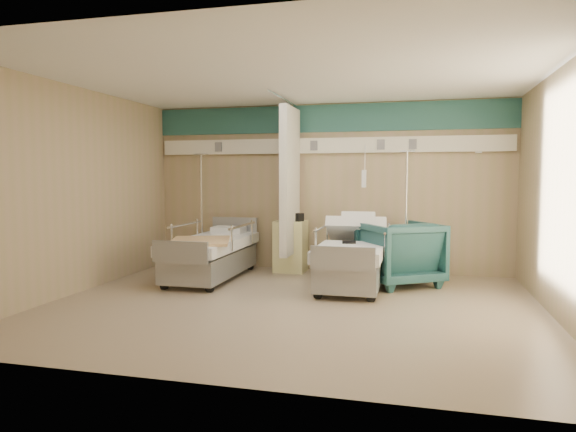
{
  "coord_description": "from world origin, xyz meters",
  "views": [
    {
      "loc": [
        1.49,
        -6.05,
        1.59
      ],
      "look_at": [
        -0.19,
        0.6,
        1.06
      ],
      "focal_mm": 32.0,
      "sensor_mm": 36.0,
      "label": 1
    }
  ],
  "objects_px": {
    "bedside_cabinet": "(291,246)",
    "iv_stand_left": "(202,246)",
    "bed_right": "(353,265)",
    "bed_left": "(211,259)",
    "visitor_armchair": "(400,253)",
    "iv_stand_right": "(405,252)"
  },
  "relations": [
    {
      "from": "bed_left",
      "to": "iv_stand_left",
      "type": "xyz_separation_m",
      "value": [
        -0.48,
        0.75,
        0.09
      ]
    },
    {
      "from": "bedside_cabinet",
      "to": "iv_stand_right",
      "type": "height_order",
      "value": "iv_stand_right"
    },
    {
      "from": "iv_stand_right",
      "to": "iv_stand_left",
      "type": "height_order",
      "value": "iv_stand_right"
    },
    {
      "from": "bed_right",
      "to": "iv_stand_right",
      "type": "xyz_separation_m",
      "value": [
        0.72,
        0.87,
        0.09
      ]
    },
    {
      "from": "bedside_cabinet",
      "to": "iv_stand_left",
      "type": "bearing_deg",
      "value": -174.47
    },
    {
      "from": "iv_stand_left",
      "to": "bedside_cabinet",
      "type": "bearing_deg",
      "value": 5.53
    },
    {
      "from": "bedside_cabinet",
      "to": "visitor_armchair",
      "type": "height_order",
      "value": "visitor_armchair"
    },
    {
      "from": "bed_left",
      "to": "visitor_armchair",
      "type": "relative_size",
      "value": 2.1
    },
    {
      "from": "iv_stand_right",
      "to": "bed_right",
      "type": "bearing_deg",
      "value": -129.8
    },
    {
      "from": "iv_stand_right",
      "to": "iv_stand_left",
      "type": "bearing_deg",
      "value": -178.08
    },
    {
      "from": "visitor_armchair",
      "to": "iv_stand_right",
      "type": "height_order",
      "value": "iv_stand_right"
    },
    {
      "from": "bedside_cabinet",
      "to": "iv_stand_right",
      "type": "bearing_deg",
      "value": -1.05
    },
    {
      "from": "bed_right",
      "to": "bedside_cabinet",
      "type": "bearing_deg",
      "value": 141.95
    },
    {
      "from": "bed_right",
      "to": "bed_left",
      "type": "xyz_separation_m",
      "value": [
        -2.2,
        0.0,
        0.0
      ]
    },
    {
      "from": "bed_left",
      "to": "iv_stand_right",
      "type": "xyz_separation_m",
      "value": [
        2.92,
        0.87,
        0.09
      ]
    },
    {
      "from": "visitor_armchair",
      "to": "iv_stand_right",
      "type": "bearing_deg",
      "value": -129.57
    },
    {
      "from": "bedside_cabinet",
      "to": "iv_stand_left",
      "type": "xyz_separation_m",
      "value": [
        -1.53,
        -0.15,
        -0.02
      ]
    },
    {
      "from": "bed_left",
      "to": "bedside_cabinet",
      "type": "bearing_deg",
      "value": 40.6
    },
    {
      "from": "bed_left",
      "to": "bedside_cabinet",
      "type": "distance_m",
      "value": 1.39
    },
    {
      "from": "visitor_armchair",
      "to": "bed_left",
      "type": "bearing_deg",
      "value": -27.6
    },
    {
      "from": "iv_stand_right",
      "to": "bed_left",
      "type": "bearing_deg",
      "value": -163.49
    },
    {
      "from": "bed_right",
      "to": "visitor_armchair",
      "type": "relative_size",
      "value": 2.1
    }
  ]
}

